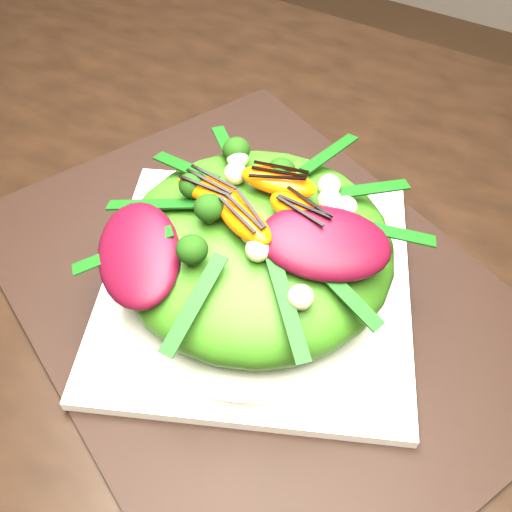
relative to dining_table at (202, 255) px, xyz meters
The scene contains 11 objects.
floor 0.73m from the dining_table, ahead, with size 4.00×4.00×0.01m, color brown.
dining_table is the anchor object (origin of this frame).
placemat 0.08m from the dining_table, 17.52° to the right, with size 0.48×0.37×0.00m, color black.
plate_base 0.08m from the dining_table, 17.52° to the right, with size 0.26×0.26×0.01m, color white.
salad_bowl 0.09m from the dining_table, 17.52° to the right, with size 0.25×0.25×0.02m, color silver.
lettuce_mound 0.11m from the dining_table, 17.52° to the right, with size 0.22×0.22×0.08m, color #336C14.
radicchio_leaf 0.18m from the dining_table, 11.35° to the right, with size 0.10×0.06×0.02m, color #3E0615.
orange_segment 0.14m from the dining_table, 12.34° to the right, with size 0.06×0.02×0.02m, color #FF5004.
broccoli_floret 0.13m from the dining_table, 12.86° to the right, with size 0.03×0.03×0.03m, color black.
macadamia_nut 0.18m from the dining_table, 24.96° to the right, with size 0.02×0.02×0.02m, color beige.
balsamic_drizzle 0.15m from the dining_table, 12.34° to the right, with size 0.04×0.00×0.00m, color black.
Camera 1 is at (0.24, -0.30, 1.18)m, focal length 42.00 mm.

